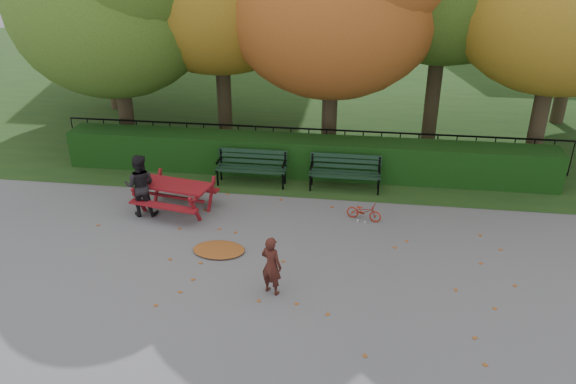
# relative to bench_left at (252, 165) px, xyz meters

# --- Properties ---
(ground) EXTENTS (90.00, 90.00, 0.00)m
(ground) POSITION_rel_bench_left_xyz_m (1.30, -3.70, -0.52)
(ground) COLOR slate
(ground) RESTS_ON ground
(grass_strip) EXTENTS (90.00, 90.00, 0.00)m
(grass_strip) POSITION_rel_bench_left_xyz_m (1.30, 10.30, -0.51)
(grass_strip) COLOR #193615
(grass_strip) RESTS_ON ground
(hedge) EXTENTS (13.00, 0.90, 1.00)m
(hedge) POSITION_rel_bench_left_xyz_m (1.30, 0.80, -0.02)
(hedge) COLOR black
(hedge) RESTS_ON ground
(iron_fence) EXTENTS (14.00, 0.04, 1.02)m
(iron_fence) POSITION_rel_bench_left_xyz_m (1.30, 1.60, 0.02)
(iron_fence) COLOR black
(iron_fence) RESTS_ON ground
(bench_left) EXTENTS (1.80, 0.57, 0.88)m
(bench_left) POSITION_rel_bench_left_xyz_m (0.00, 0.00, 0.00)
(bench_left) COLOR black
(bench_left) RESTS_ON ground
(bench_right) EXTENTS (1.80, 0.57, 0.88)m
(bench_right) POSITION_rel_bench_left_xyz_m (2.40, 0.00, 0.00)
(bench_right) COLOR black
(bench_right) RESTS_ON ground
(picnic_table) EXTENTS (1.88, 1.62, 0.81)m
(picnic_table) POSITION_rel_bench_left_xyz_m (-1.45, -1.81, 0.03)
(picnic_table) COLOR maroon
(picnic_table) RESTS_ON ground
(leaf_pile) EXTENTS (1.29, 1.11, 0.08)m
(leaf_pile) POSITION_rel_bench_left_xyz_m (-0.03, -3.42, -0.48)
(leaf_pile) COLOR brown
(leaf_pile) RESTS_ON ground
(leaf_scatter) EXTENTS (9.00, 5.70, 0.01)m
(leaf_scatter) POSITION_rel_bench_left_xyz_m (1.30, -3.40, -0.51)
(leaf_scatter) COLOR brown
(leaf_scatter) RESTS_ON ground
(child) EXTENTS (0.50, 0.43, 1.16)m
(child) POSITION_rel_bench_left_xyz_m (1.29, -4.67, 0.06)
(child) COLOR #3C1813
(child) RESTS_ON ground
(adult) EXTENTS (0.79, 0.66, 1.48)m
(adult) POSITION_rel_bench_left_xyz_m (-2.18, -2.05, 0.22)
(adult) COLOR black
(adult) RESTS_ON ground
(bicycle) EXTENTS (0.86, 0.49, 0.43)m
(bicycle) POSITION_rel_bench_left_xyz_m (2.92, -1.62, -0.31)
(bicycle) COLOR #9A1F0E
(bicycle) RESTS_ON ground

